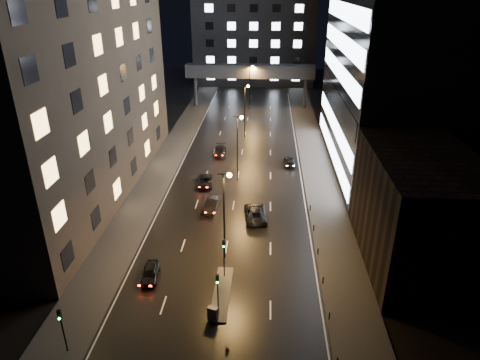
{
  "coord_description": "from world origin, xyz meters",
  "views": [
    {
      "loc": [
        4.17,
        -30.7,
        27.46
      ],
      "look_at": [
        0.93,
        19.57,
        4.0
      ],
      "focal_mm": 32.0,
      "sensor_mm": 36.0,
      "label": 1
    }
  ],
  "objects_px": {
    "car_away_d": "(220,151)",
    "car_away_b": "(212,205)",
    "car_away_a": "(150,273)",
    "car_away_c": "(205,181)",
    "utility_cabinet": "(213,314)",
    "car_toward_b": "(290,161)",
    "car_toward_a": "(255,213)"
  },
  "relations": [
    {
      "from": "car_away_a",
      "to": "utility_cabinet",
      "type": "distance_m",
      "value": 9.02
    },
    {
      "from": "utility_cabinet",
      "to": "car_away_a",
      "type": "bearing_deg",
      "value": 160.02
    },
    {
      "from": "car_away_b",
      "to": "car_away_c",
      "type": "distance_m",
      "value": 7.55
    },
    {
      "from": "car_toward_a",
      "to": "utility_cabinet",
      "type": "height_order",
      "value": "car_toward_a"
    },
    {
      "from": "car_away_b",
      "to": "utility_cabinet",
      "type": "bearing_deg",
      "value": -76.44
    },
    {
      "from": "car_toward_a",
      "to": "car_toward_b",
      "type": "height_order",
      "value": "car_toward_a"
    },
    {
      "from": "car_away_b",
      "to": "utility_cabinet",
      "type": "height_order",
      "value": "utility_cabinet"
    },
    {
      "from": "car_away_a",
      "to": "car_away_d",
      "type": "xyz_separation_m",
      "value": [
        3.46,
        34.45,
        0.02
      ]
    },
    {
      "from": "car_away_a",
      "to": "car_away_d",
      "type": "relative_size",
      "value": 0.83
    },
    {
      "from": "car_away_a",
      "to": "car_toward_a",
      "type": "bearing_deg",
      "value": 45.67
    },
    {
      "from": "car_toward_a",
      "to": "utility_cabinet",
      "type": "bearing_deg",
      "value": 73.86
    },
    {
      "from": "car_away_c",
      "to": "car_toward_b",
      "type": "bearing_deg",
      "value": 27.66
    },
    {
      "from": "car_away_d",
      "to": "car_toward_a",
      "type": "distance_m",
      "value": 22.67
    },
    {
      "from": "car_toward_a",
      "to": "utility_cabinet",
      "type": "distance_m",
      "value": 18.67
    },
    {
      "from": "car_away_c",
      "to": "car_away_d",
      "type": "distance_m",
      "value": 12.45
    },
    {
      "from": "car_toward_b",
      "to": "car_away_a",
      "type": "bearing_deg",
      "value": 62.39
    },
    {
      "from": "car_away_b",
      "to": "car_toward_a",
      "type": "bearing_deg",
      "value": -12.07
    },
    {
      "from": "car_away_a",
      "to": "car_away_b",
      "type": "height_order",
      "value": "car_away_b"
    },
    {
      "from": "car_away_a",
      "to": "car_away_d",
      "type": "bearing_deg",
      "value": 78.59
    },
    {
      "from": "car_away_c",
      "to": "car_away_d",
      "type": "height_order",
      "value": "car_away_d"
    },
    {
      "from": "car_away_d",
      "to": "utility_cabinet",
      "type": "bearing_deg",
      "value": -88.39
    },
    {
      "from": "car_away_d",
      "to": "car_away_b",
      "type": "bearing_deg",
      "value": -90.72
    },
    {
      "from": "car_away_c",
      "to": "utility_cabinet",
      "type": "height_order",
      "value": "utility_cabinet"
    },
    {
      "from": "car_toward_b",
      "to": "utility_cabinet",
      "type": "height_order",
      "value": "utility_cabinet"
    },
    {
      "from": "car_away_a",
      "to": "car_toward_b",
      "type": "height_order",
      "value": "car_away_a"
    },
    {
      "from": "car_away_b",
      "to": "car_toward_b",
      "type": "relative_size",
      "value": 1.0
    },
    {
      "from": "car_away_a",
      "to": "car_away_c",
      "type": "relative_size",
      "value": 0.86
    },
    {
      "from": "car_away_a",
      "to": "utility_cabinet",
      "type": "xyz_separation_m",
      "value": [
        7.08,
        -5.58,
        0.15
      ]
    },
    {
      "from": "car_toward_a",
      "to": "car_toward_b",
      "type": "relative_size",
      "value": 1.29
    },
    {
      "from": "car_away_a",
      "to": "car_away_c",
      "type": "xyz_separation_m",
      "value": [
        2.52,
        22.03,
        -0.04
      ]
    },
    {
      "from": "utility_cabinet",
      "to": "car_away_b",
      "type": "bearing_deg",
      "value": 115.69
    },
    {
      "from": "car_toward_a",
      "to": "utility_cabinet",
      "type": "relative_size",
      "value": 4.2
    }
  ]
}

